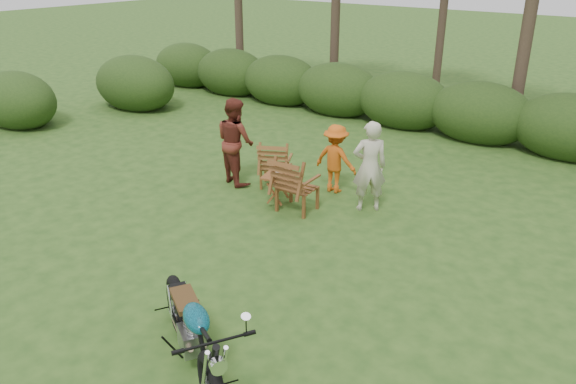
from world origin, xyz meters
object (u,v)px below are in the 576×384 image
Objects in this scene: lawn_chair_right at (297,210)px; child at (334,191)px; lawn_chair_left at (276,186)px; side_table at (278,190)px; adult_b at (237,181)px; adult_a at (367,209)px; cup at (276,174)px; motorcycle at (195,364)px.

child is at bearing -97.70° from lawn_chair_right.
lawn_chair_left is 0.92m from side_table.
lawn_chair_left is 0.72× the size of child.
adult_b is 1.95m from child.
side_table is at bearing -177.17° from adult_b.
lawn_chair_right is 1.12m from child.
adult_a reaches higher than lawn_chair_right.
adult_b reaches higher than side_table.
adult_a reaches higher than cup.
side_table is (-0.41, -0.02, 0.28)m from lawn_chair_right.
motorcycle is at bearing 106.04° from lawn_chair_right.
lawn_chair_left is 0.58× the size of adult_a.
motorcycle is at bearing 103.89° from child.
adult_b reaches higher than cup.
motorcycle is 2.24× the size of lawn_chair_left.
adult_a is (1.38, 0.84, -0.60)m from cup.
side_table is at bearing 102.56° from lawn_chair_left.
motorcycle is 5.17m from lawn_chair_left.
side_table is (0.57, -0.67, 0.28)m from lawn_chair_left.
side_table reaches higher than lawn_chair_right.
side_table is 0.33m from cup.
motorcycle is 3.78× the size of side_table.
motorcycle is 18.34× the size of cup.
adult_a is at bearing 30.19° from side_table.
lawn_chair_left is at bearing 130.61° from side_table.
child is at bearing 67.93° from cup.
lawn_chair_right is (-1.46, 3.91, 0.00)m from motorcycle.
lawn_chair_right is 1.77m from adult_b.
motorcycle is at bearing -63.96° from cup.
motorcycle is 1.62× the size of child.
lawn_chair_right is 1.17m from lawn_chair_left.
motorcycle is 1.30× the size of adult_a.
side_table is at bearing 145.48° from motorcycle.
cup is at bearing 100.18° from lawn_chair_left.
child reaches higher than motorcycle.
lawn_chair_right reaches higher than lawn_chair_left.
side_table is (-1.87, 3.89, 0.28)m from motorcycle.
cup is 0.07× the size of adult_b.
adult_b is at bearing 164.35° from side_table.
cup is 1.50m from adult_b.
adult_b is at bearing -6.60° from lawn_chair_left.
adult_b is (-3.19, 4.26, 0.00)m from motorcycle.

